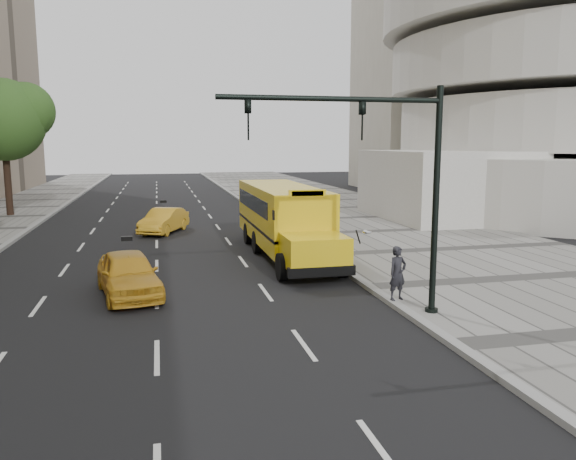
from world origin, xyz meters
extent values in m
plane|color=black|center=(0.00, 0.00, 0.00)|extent=(140.00, 140.00, 0.00)
cube|color=gray|center=(12.00, 0.00, 0.07)|extent=(12.00, 140.00, 0.15)
cube|color=gray|center=(6.00, 0.00, 0.07)|extent=(0.30, 140.00, 0.15)
cylinder|color=silver|center=(30.00, 14.00, 2.00)|extent=(32.00, 32.00, 4.00)
cube|color=#BDB7A4|center=(28.00, 34.00, 17.50)|extent=(14.00, 12.00, 35.00)
cube|color=silver|center=(17.00, 10.00, 2.20)|extent=(8.00, 10.00, 4.40)
cylinder|color=black|center=(-10.50, 17.60, 2.84)|extent=(0.44, 0.44, 5.67)
sphere|color=#284B19|center=(-10.50, 17.60, 6.38)|extent=(5.33, 5.33, 5.33)
sphere|color=#284B19|center=(-9.17, 17.90, 6.98)|extent=(3.73, 3.73, 3.73)
cube|color=yellow|center=(4.50, 1.62, 1.77)|extent=(2.50, 9.00, 2.45)
cube|color=yellow|center=(4.50, -3.88, 1.10)|extent=(2.20, 2.00, 1.10)
cube|color=black|center=(4.50, -4.76, 0.55)|extent=(2.38, 0.25, 0.35)
cube|color=black|center=(4.50, 1.62, 1.25)|extent=(2.52, 9.00, 0.12)
cube|color=black|center=(4.50, -2.82, 2.25)|extent=(2.05, 0.10, 0.90)
cube|color=black|center=(4.50, 2.12, 2.25)|extent=(2.52, 7.50, 0.70)
cube|color=yellow|center=(4.50, -2.83, 3.05)|extent=(1.40, 0.12, 0.28)
ellipsoid|color=silver|center=(6.02, -5.28, 1.90)|extent=(0.32, 0.32, 0.14)
cylinder|color=black|center=(5.78, -5.06, 1.70)|extent=(0.36, 0.47, 0.58)
cylinder|color=black|center=(3.37, -3.58, 0.50)|extent=(0.30, 1.00, 1.00)
cylinder|color=black|center=(5.63, -3.58, 0.50)|extent=(0.30, 1.00, 1.00)
cylinder|color=black|center=(3.37, 1.62, 0.50)|extent=(0.30, 1.00, 1.00)
cylinder|color=black|center=(5.63, 1.62, 0.50)|extent=(0.30, 1.00, 1.00)
cylinder|color=black|center=(3.37, 4.12, 0.50)|extent=(0.30, 1.00, 1.00)
cylinder|color=black|center=(5.63, 4.12, 0.50)|extent=(0.30, 1.00, 1.00)
imported|color=gold|center=(-1.86, -4.40, 0.72)|extent=(2.48, 4.50, 1.45)
imported|color=gold|center=(-0.59, 8.53, 0.67)|extent=(2.93, 4.28, 1.34)
imported|color=black|center=(6.15, -7.29, 0.98)|extent=(0.69, 0.54, 1.66)
cylinder|color=black|center=(6.60, -8.65, 3.20)|extent=(0.18, 0.18, 6.40)
cylinder|color=black|center=(6.60, -8.65, 0.12)|extent=(0.36, 0.36, 0.25)
cylinder|color=black|center=(3.60, -8.65, 6.00)|extent=(6.00, 0.14, 0.14)
imported|color=black|center=(4.40, -8.65, 5.45)|extent=(0.16, 0.20, 1.00)
imported|color=black|center=(1.40, -8.65, 5.45)|extent=(0.16, 0.20, 1.00)
camera|label=1|loc=(-0.84, -22.70, 4.88)|focal=35.00mm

